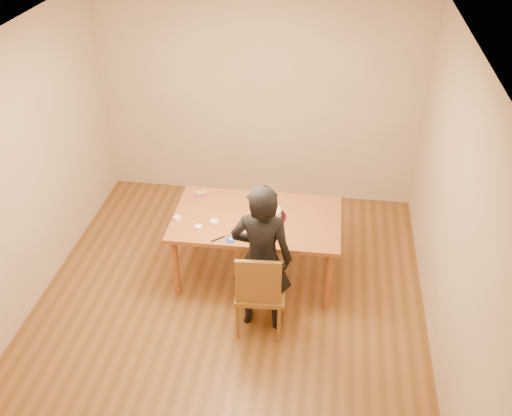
# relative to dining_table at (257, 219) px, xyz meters

# --- Properties ---
(room_shell) EXTENTS (4.00, 4.50, 2.70)m
(room_shell) POSITION_rel_dining_table_xyz_m (-0.21, -0.21, 0.62)
(room_shell) COLOR brown
(room_shell) RESTS_ON ground
(dining_table) EXTENTS (1.76, 1.06, 0.04)m
(dining_table) POSITION_rel_dining_table_xyz_m (0.00, 0.00, 0.00)
(dining_table) COLOR brown
(dining_table) RESTS_ON floor
(dining_chair) EXTENTS (0.50, 0.50, 0.04)m
(dining_chair) POSITION_rel_dining_table_xyz_m (0.15, -0.78, -0.28)
(dining_chair) COLOR brown
(dining_chair) RESTS_ON floor
(cake_plate) EXTENTS (0.32, 0.32, 0.02)m
(cake_plate) POSITION_rel_dining_table_xyz_m (0.14, 0.02, 0.03)
(cake_plate) COLOR #C40D3E
(cake_plate) RESTS_ON dining_table
(cake) EXTENTS (0.22, 0.22, 0.07)m
(cake) POSITION_rel_dining_table_xyz_m (0.14, 0.02, 0.08)
(cake) COLOR white
(cake) RESTS_ON cake_plate
(frosting_dome) EXTENTS (0.22, 0.22, 0.03)m
(frosting_dome) POSITION_rel_dining_table_xyz_m (0.14, 0.02, 0.13)
(frosting_dome) COLOR white
(frosting_dome) RESTS_ON cake
(frosting_tub) EXTENTS (0.10, 0.10, 0.09)m
(frosting_tub) POSITION_rel_dining_table_xyz_m (-0.03, -0.34, 0.07)
(frosting_tub) COLOR white
(frosting_tub) RESTS_ON dining_table
(frosting_lid) EXTENTS (0.10, 0.10, 0.01)m
(frosting_lid) POSITION_rel_dining_table_xyz_m (-0.20, -0.43, 0.03)
(frosting_lid) COLOR #1B40B3
(frosting_lid) RESTS_ON dining_table
(frosting_dollop) EXTENTS (0.04, 0.04, 0.02)m
(frosting_dollop) POSITION_rel_dining_table_xyz_m (-0.20, -0.43, 0.04)
(frosting_dollop) COLOR white
(frosting_dollop) RESTS_ON frosting_lid
(ramekin_green) EXTENTS (0.08, 0.08, 0.04)m
(ramekin_green) POSITION_rel_dining_table_xyz_m (-0.55, -0.29, 0.04)
(ramekin_green) COLOR white
(ramekin_green) RESTS_ON dining_table
(ramekin_yellow) EXTENTS (0.08, 0.08, 0.04)m
(ramekin_yellow) POSITION_rel_dining_table_xyz_m (-0.41, -0.18, 0.04)
(ramekin_yellow) COLOR white
(ramekin_yellow) RESTS_ON dining_table
(ramekin_multi) EXTENTS (0.07, 0.07, 0.04)m
(ramekin_multi) POSITION_rel_dining_table_xyz_m (-0.81, -0.16, 0.04)
(ramekin_multi) COLOR white
(ramekin_multi) RESTS_ON dining_table
(candy_box_pink) EXTENTS (0.15, 0.12, 0.02)m
(candy_box_pink) POSITION_rel_dining_table_xyz_m (-0.67, 0.34, 0.03)
(candy_box_pink) COLOR #ED3797
(candy_box_pink) RESTS_ON dining_table
(candy_box_green) EXTENTS (0.13, 0.09, 0.02)m
(candy_box_green) POSITION_rel_dining_table_xyz_m (-0.67, 0.35, 0.05)
(candy_box_green) COLOR #1B9329
(candy_box_green) RESTS_ON candy_box_pink
(spatula) EXTENTS (0.13, 0.12, 0.01)m
(spatula) POSITION_rel_dining_table_xyz_m (-0.32, -0.43, 0.03)
(spatula) COLOR black
(spatula) RESTS_ON dining_table
(person) EXTENTS (0.59, 0.40, 1.59)m
(person) POSITION_rel_dining_table_xyz_m (0.15, -0.73, 0.06)
(person) COLOR black
(person) RESTS_ON floor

